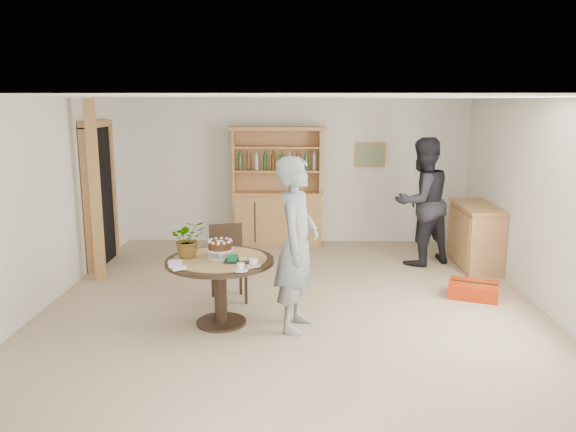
# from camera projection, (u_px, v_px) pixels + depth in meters

# --- Properties ---
(ground) EXTENTS (7.00, 7.00, 0.00)m
(ground) POSITION_uv_depth(u_px,v_px,m) (292.00, 313.00, 6.64)
(ground) COLOR tan
(ground) RESTS_ON ground
(room_shell) EXTENTS (6.04, 7.04, 2.52)m
(room_shell) POSITION_uv_depth(u_px,v_px,m) (292.00, 166.00, 6.30)
(room_shell) COLOR white
(room_shell) RESTS_ON ground
(doorway) EXTENTS (0.13, 1.10, 2.18)m
(doorway) POSITION_uv_depth(u_px,v_px,m) (99.00, 193.00, 8.44)
(doorway) COLOR black
(doorway) RESTS_ON ground
(pine_post) EXTENTS (0.12, 0.12, 2.50)m
(pine_post) POSITION_uv_depth(u_px,v_px,m) (95.00, 192.00, 7.63)
(pine_post) COLOR tan
(pine_post) RESTS_ON ground
(hutch) EXTENTS (1.62, 0.54, 2.04)m
(hutch) POSITION_uv_depth(u_px,v_px,m) (277.00, 206.00, 9.69)
(hutch) COLOR tan
(hutch) RESTS_ON ground
(sideboard) EXTENTS (0.54, 1.26, 0.94)m
(sideboard) POSITION_uv_depth(u_px,v_px,m) (476.00, 236.00, 8.45)
(sideboard) COLOR tan
(sideboard) RESTS_ON ground
(dining_table) EXTENTS (1.20, 1.20, 0.76)m
(dining_table) POSITION_uv_depth(u_px,v_px,m) (220.00, 272.00, 6.21)
(dining_table) COLOR black
(dining_table) RESTS_ON ground
(dining_chair) EXTENTS (0.52, 0.52, 0.95)m
(dining_chair) POSITION_uv_depth(u_px,v_px,m) (228.00, 258.00, 7.03)
(dining_chair) COLOR black
(dining_chair) RESTS_ON ground
(birthday_cake) EXTENTS (0.30, 0.30, 0.20)m
(birthday_cake) POSITION_uv_depth(u_px,v_px,m) (220.00, 247.00, 6.20)
(birthday_cake) COLOR white
(birthday_cake) RESTS_ON dining_table
(flower_vase) EXTENTS (0.47, 0.44, 0.42)m
(flower_vase) POSITION_uv_depth(u_px,v_px,m) (188.00, 239.00, 6.19)
(flower_vase) COLOR #3F7233
(flower_vase) RESTS_ON dining_table
(gift_tray) EXTENTS (0.30, 0.20, 0.08)m
(gift_tray) POSITION_uv_depth(u_px,v_px,m) (238.00, 259.00, 6.05)
(gift_tray) COLOR black
(gift_tray) RESTS_ON dining_table
(coffee_cup_a) EXTENTS (0.15, 0.15, 0.09)m
(coffee_cup_a) POSITION_uv_depth(u_px,v_px,m) (254.00, 262.00, 5.89)
(coffee_cup_a) COLOR silver
(coffee_cup_a) RESTS_ON dining_table
(coffee_cup_b) EXTENTS (0.15, 0.15, 0.08)m
(coffee_cup_b) POSITION_uv_depth(u_px,v_px,m) (241.00, 268.00, 5.72)
(coffee_cup_b) COLOR silver
(coffee_cup_b) RESTS_ON dining_table
(napkins) EXTENTS (0.24, 0.33, 0.03)m
(napkins) POSITION_uv_depth(u_px,v_px,m) (176.00, 265.00, 5.88)
(napkins) COLOR white
(napkins) RESTS_ON dining_table
(teen_boy) EXTENTS (0.60, 0.78, 1.90)m
(teen_boy) POSITION_uv_depth(u_px,v_px,m) (297.00, 245.00, 6.02)
(teen_boy) COLOR gray
(teen_boy) RESTS_ON ground
(adult_person) EXTENTS (1.18, 1.09, 1.94)m
(adult_person) POSITION_uv_depth(u_px,v_px,m) (422.00, 202.00, 8.47)
(adult_person) COLOR black
(adult_person) RESTS_ON ground
(red_suitcase) EXTENTS (0.70, 0.59, 0.21)m
(red_suitcase) POSITION_uv_depth(u_px,v_px,m) (474.00, 290.00, 7.14)
(red_suitcase) COLOR #BA2809
(red_suitcase) RESTS_ON ground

